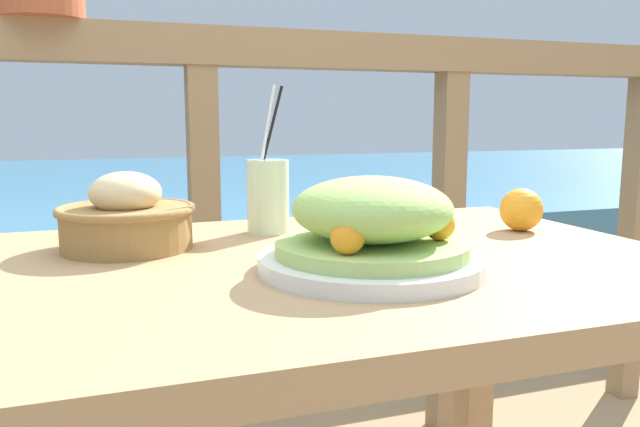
# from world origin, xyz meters

# --- Properties ---
(patio_table) EXTENTS (1.12, 0.71, 0.72)m
(patio_table) POSITION_xyz_m (0.00, 0.00, 0.62)
(patio_table) COLOR tan
(patio_table) RESTS_ON ground_plane
(railing_fence) EXTENTS (2.80, 0.08, 1.12)m
(railing_fence) POSITION_xyz_m (0.00, 0.73, 0.77)
(railing_fence) COLOR #937551
(railing_fence) RESTS_ON ground_plane
(sea_backdrop) EXTENTS (12.00, 4.00, 0.54)m
(sea_backdrop) POSITION_xyz_m (0.00, 3.23, 0.27)
(sea_backdrop) COLOR teal
(sea_backdrop) RESTS_ON ground_plane
(salad_plate) EXTENTS (0.29, 0.29, 0.12)m
(salad_plate) POSITION_xyz_m (0.09, -0.09, 0.77)
(salad_plate) COLOR silver
(salad_plate) RESTS_ON patio_table
(drink_glass) EXTENTS (0.07, 0.07, 0.25)m
(drink_glass) POSITION_xyz_m (0.03, 0.21, 0.78)
(drink_glass) COLOR beige
(drink_glass) RESTS_ON patio_table
(bread_basket) EXTENTS (0.20, 0.20, 0.11)m
(bread_basket) POSITION_xyz_m (-0.20, 0.15, 0.77)
(bread_basket) COLOR olive
(bread_basket) RESTS_ON patio_table
(orange_near_basket) EXTENTS (0.07, 0.07, 0.07)m
(orange_near_basket) POSITION_xyz_m (0.44, 0.09, 0.76)
(orange_near_basket) COLOR orange
(orange_near_basket) RESTS_ON patio_table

